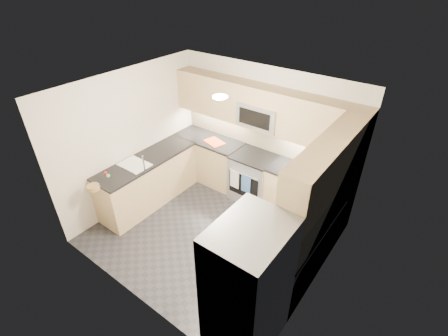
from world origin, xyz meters
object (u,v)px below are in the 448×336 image
cutting_board (214,142)px  utensil_bowl (344,184)px  gas_range (253,177)px  refrigerator (248,289)px  microwave (260,115)px  fruit_basket (93,187)px

cutting_board → utensil_bowl: bearing=0.7°
utensil_bowl → gas_range: bearing=179.9°
refrigerator → utensil_bowl: size_ratio=6.55×
microwave → utensil_bowl: (1.65, -0.13, -0.68)m
microwave → cutting_board: (-0.90, -0.16, -0.75)m
gas_range → refrigerator: bearing=-59.1°
gas_range → fruit_basket: 2.83m
gas_range → refrigerator: (1.45, -2.43, 0.45)m
utensil_bowl → fruit_basket: utensil_bowl is taller
microwave → fruit_basket: size_ratio=3.93×
fruit_basket → cutting_board: bearing=76.5°
cutting_board → refrigerator: bearing=-45.5°
refrigerator → cutting_board: refrigerator is taller
refrigerator → fruit_basket: bearing=178.9°
gas_range → refrigerator: refrigerator is taller
refrigerator → cutting_board: size_ratio=4.62×
microwave → refrigerator: microwave is taller
utensil_bowl → microwave: bearing=175.6°
microwave → refrigerator: 3.04m
microwave → cutting_board: bearing=-170.1°
gas_range → fruit_basket: fruit_basket is taller
utensil_bowl → cutting_board: 2.55m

